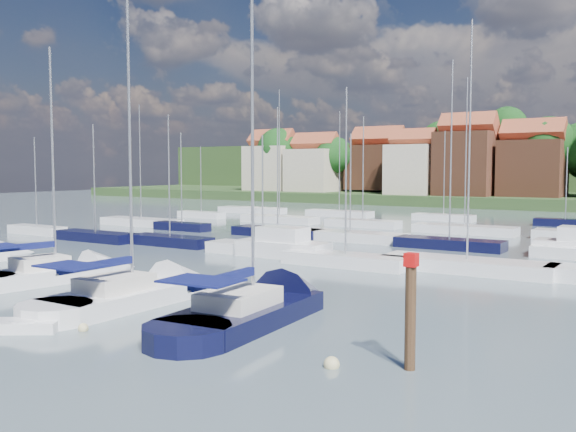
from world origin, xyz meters
The scene contains 11 objects.
ground centered at (0.00, 40.00, 0.00)m, with size 260.00×260.00×0.00m, color #45565D.
sailboat_left centered at (-10.81, 5.14, 0.36)m, with size 4.58×11.05×14.63m.
sailboat_centre centered at (-2.49, 3.46, 0.35)m, with size 3.28×12.36×16.75m.
sailboat_navy centered at (4.35, 3.98, 0.35)m, with size 4.36×13.09×17.76m.
tender centered at (-2.27, -3.63, 0.22)m, with size 2.92×2.53×0.58m.
timber_piling centered at (12.71, 0.17, 0.89)m, with size 0.40×0.40×6.12m.
buoy_c centered at (-5.53, -0.76, 0.00)m, with size 0.44×0.44×0.44m, color beige.
buoy_d centered at (-0.38, -2.30, 0.00)m, with size 0.43×0.43×0.43m, color beige.
buoy_e centered at (2.72, 6.45, 0.00)m, with size 0.48×0.48×0.48m, color #D85914.
buoy_f centered at (10.44, -1.01, 0.00)m, with size 0.55×0.55×0.55m, color beige.
marina_field centered at (1.91, 35.15, 0.43)m, with size 79.62×41.41×15.93m.
Camera 1 is at (20.53, -19.32, 6.65)m, focal length 40.00 mm.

